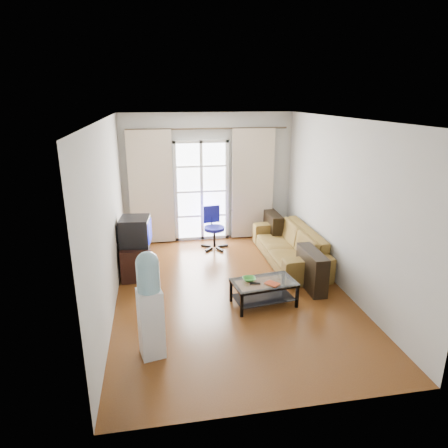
# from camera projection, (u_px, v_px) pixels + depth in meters

# --- Properties ---
(floor) EXTENTS (5.20, 5.20, 0.00)m
(floor) POSITION_uv_depth(u_px,v_px,m) (231.00, 291.00, 6.44)
(floor) COLOR brown
(floor) RESTS_ON ground
(ceiling) EXTENTS (5.20, 5.20, 0.00)m
(ceiling) POSITION_uv_depth(u_px,v_px,m) (232.00, 119.00, 5.62)
(ceiling) COLOR white
(ceiling) RESTS_ON wall_back
(wall_back) EXTENTS (3.60, 0.02, 2.70)m
(wall_back) POSITION_uv_depth(u_px,v_px,m) (208.00, 178.00, 8.47)
(wall_back) COLOR #B7B7AE
(wall_back) RESTS_ON floor
(wall_front) EXTENTS (3.60, 0.02, 2.70)m
(wall_front) POSITION_uv_depth(u_px,v_px,m) (286.00, 289.00, 3.59)
(wall_front) COLOR #B7B7AE
(wall_front) RESTS_ON floor
(wall_left) EXTENTS (0.02, 5.20, 2.70)m
(wall_left) POSITION_uv_depth(u_px,v_px,m) (109.00, 217.00, 5.73)
(wall_left) COLOR #B7B7AE
(wall_left) RESTS_ON floor
(wall_right) EXTENTS (0.02, 5.20, 2.70)m
(wall_right) POSITION_uv_depth(u_px,v_px,m) (343.00, 206.00, 6.33)
(wall_right) COLOR #B7B7AE
(wall_right) RESTS_ON floor
(french_door) EXTENTS (1.16, 0.06, 2.15)m
(french_door) POSITION_uv_depth(u_px,v_px,m) (202.00, 191.00, 8.47)
(french_door) COLOR white
(french_door) RESTS_ON wall_back
(curtain_rod) EXTENTS (3.30, 0.04, 0.04)m
(curtain_rod) POSITION_uv_depth(u_px,v_px,m) (208.00, 129.00, 8.06)
(curtain_rod) COLOR #4C3F2D
(curtain_rod) RESTS_ON wall_back
(curtain_left) EXTENTS (0.90, 0.07, 2.35)m
(curtain_left) POSITION_uv_depth(u_px,v_px,m) (151.00, 188.00, 8.20)
(curtain_left) COLOR beige
(curtain_left) RESTS_ON curtain_rod
(curtain_right) EXTENTS (0.90, 0.07, 2.35)m
(curtain_right) POSITION_uv_depth(u_px,v_px,m) (253.00, 184.00, 8.56)
(curtain_right) COLOR beige
(curtain_right) RESTS_ON curtain_rod
(radiator) EXTENTS (0.64, 0.12, 0.64)m
(radiator) POSITION_uv_depth(u_px,v_px,m) (245.00, 223.00, 8.82)
(radiator) COLOR gray
(radiator) RESTS_ON floor
(sofa) EXTENTS (2.22, 0.87, 0.65)m
(sofa) POSITION_uv_depth(u_px,v_px,m) (289.00, 245.00, 7.53)
(sofa) COLOR olive
(sofa) RESTS_ON floor
(coffee_table) EXTENTS (1.00, 0.66, 0.38)m
(coffee_table) POSITION_uv_depth(u_px,v_px,m) (264.00, 290.00, 5.97)
(coffee_table) COLOR silver
(coffee_table) RESTS_ON floor
(bowl) EXTENTS (0.21, 0.21, 0.05)m
(bowl) POSITION_uv_depth(u_px,v_px,m) (249.00, 279.00, 5.95)
(bowl) COLOR #30854F
(bowl) RESTS_ON coffee_table
(book) EXTENTS (0.34, 0.34, 0.02)m
(book) POSITION_uv_depth(u_px,v_px,m) (269.00, 285.00, 5.78)
(book) COLOR #A43614
(book) RESTS_ON coffee_table
(remote) EXTENTS (0.16, 0.07, 0.02)m
(remote) POSITION_uv_depth(u_px,v_px,m) (255.00, 283.00, 5.85)
(remote) COLOR black
(remote) RESTS_ON coffee_table
(tv_stand) EXTENTS (0.54, 0.78, 0.56)m
(tv_stand) POSITION_uv_depth(u_px,v_px,m) (136.00, 260.00, 6.98)
(tv_stand) COLOR black
(tv_stand) RESTS_ON floor
(crt_tv) EXTENTS (0.58, 0.58, 0.48)m
(crt_tv) POSITION_uv_depth(u_px,v_px,m) (134.00, 231.00, 6.82)
(crt_tv) COLOR black
(crt_tv) RESTS_ON tv_stand
(task_chair) EXTENTS (0.67, 0.67, 0.86)m
(task_chair) POSITION_uv_depth(u_px,v_px,m) (214.00, 236.00, 8.23)
(task_chair) COLOR black
(task_chair) RESTS_ON floor
(water_cooler) EXTENTS (0.33, 0.33, 1.35)m
(water_cooler) POSITION_uv_depth(u_px,v_px,m) (150.00, 303.00, 4.66)
(water_cooler) COLOR silver
(water_cooler) RESTS_ON floor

